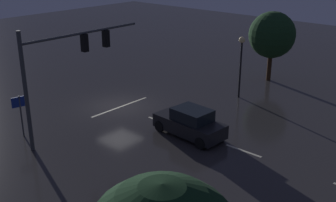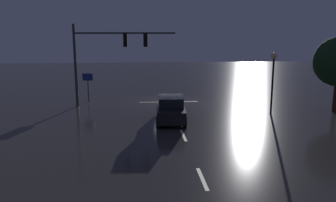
% 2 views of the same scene
% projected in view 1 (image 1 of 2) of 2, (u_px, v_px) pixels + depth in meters
% --- Properties ---
extents(ground_plane, '(80.00, 80.00, 0.00)m').
position_uv_depth(ground_plane, '(119.00, 106.00, 28.94)').
color(ground_plane, '#2D2B2B').
extents(traffic_signal_assembly, '(7.99, 0.47, 6.49)m').
position_uv_depth(traffic_signal_assembly, '(65.00, 60.00, 23.09)').
color(traffic_signal_assembly, '#383A3D').
rests_on(traffic_signal_assembly, ground_plane).
extents(lane_dash_far, '(0.16, 2.20, 0.01)m').
position_uv_depth(lane_dash_far, '(162.00, 122.00, 26.45)').
color(lane_dash_far, beige).
rests_on(lane_dash_far, ground_plane).
extents(lane_dash_mid, '(0.16, 2.20, 0.01)m').
position_uv_depth(lane_dash_mid, '(244.00, 151.00, 22.72)').
color(lane_dash_mid, beige).
rests_on(lane_dash_mid, ground_plane).
extents(stop_bar, '(5.00, 0.16, 0.01)m').
position_uv_depth(stop_bar, '(120.00, 107.00, 28.84)').
color(stop_bar, beige).
rests_on(stop_bar, ground_plane).
extents(car_approaching, '(2.14, 4.46, 1.70)m').
position_uv_depth(car_approaching, '(190.00, 123.00, 24.25)').
color(car_approaching, black).
rests_on(car_approaching, ground_plane).
extents(street_lamp_left_kerb, '(0.44, 0.44, 4.45)m').
position_uv_depth(street_lamp_left_kerb, '(241.00, 55.00, 29.56)').
color(street_lamp_left_kerb, black).
rests_on(street_lamp_left_kerb, ground_plane).
extents(route_sign, '(0.90, 0.23, 2.47)m').
position_uv_depth(route_sign, '(20.00, 107.00, 23.88)').
color(route_sign, '#383A3D').
rests_on(route_sign, ground_plane).
extents(tree_left_near, '(3.68, 3.68, 5.58)m').
position_uv_depth(tree_left_near, '(272.00, 35.00, 33.22)').
color(tree_left_near, '#382314').
rests_on(tree_left_near, ground_plane).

